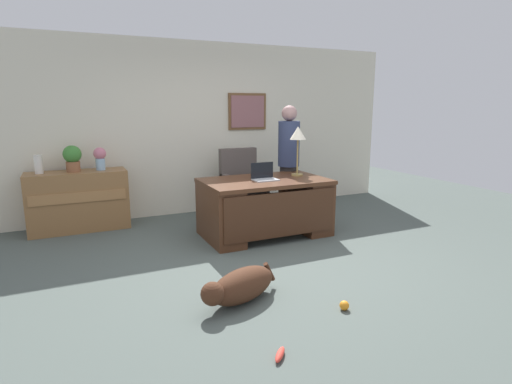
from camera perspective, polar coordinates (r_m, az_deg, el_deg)
ground_plane at (r=4.70m, az=1.94°, el=-9.63°), size 12.00×12.00×0.00m
back_wall at (r=6.81m, az=-7.98°, el=8.61°), size 7.00×0.16×2.70m
desk at (r=5.54m, az=1.32°, el=-1.87°), size 1.63×1.00×0.76m
credenza at (r=6.29m, az=-23.20°, el=-1.13°), size 1.31×0.50×0.83m
armchair at (r=6.47m, az=-1.92°, el=0.76°), size 0.60×0.59×1.06m
person_standing at (r=6.27m, az=4.50°, el=4.19°), size 0.32×0.32×1.72m
dog_lying at (r=3.76m, az=-2.23°, el=-12.77°), size 0.84×0.54×0.30m
laptop at (r=5.44m, az=1.10°, el=2.26°), size 0.32×0.22×0.22m
desk_lamp at (r=5.76m, az=5.78°, el=7.63°), size 0.22×0.22×0.68m
vase_with_flowers at (r=6.21m, az=-20.65°, el=4.49°), size 0.17×0.17×0.32m
vase_empty at (r=6.21m, az=-27.72°, el=3.38°), size 0.11×0.11×0.25m
potted_plant at (r=6.19m, az=-23.91°, el=4.39°), size 0.24×0.24×0.36m
dog_toy_ball at (r=3.76m, az=12.04°, el=-15.00°), size 0.08×0.08×0.08m
dog_toy_bone at (r=3.10m, az=3.31°, el=-21.40°), size 0.16×0.17×0.05m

